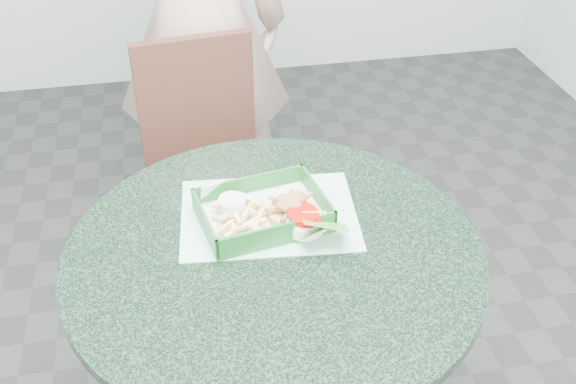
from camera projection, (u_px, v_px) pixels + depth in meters
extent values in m
cylinder|color=black|center=(276.00, 362.00, 1.75)|extent=(0.10, 0.10, 0.70)
cylinder|color=#304E3C|center=(274.00, 260.00, 1.54)|extent=(0.95, 0.95, 0.03)
cube|color=#422213|center=(207.00, 195.00, 2.23)|extent=(0.39, 0.39, 0.04)
cube|color=#422213|center=(196.00, 103.00, 2.22)|extent=(0.39, 0.04, 0.46)
cube|color=#422213|center=(167.00, 287.00, 2.21)|extent=(0.04, 0.04, 0.43)
cube|color=#422213|center=(266.00, 274.00, 2.26)|extent=(0.04, 0.04, 0.43)
cube|color=#422213|center=(162.00, 225.00, 2.47)|extent=(0.04, 0.04, 0.43)
cube|color=#422213|center=(251.00, 215.00, 2.52)|extent=(0.04, 0.04, 0.43)
cube|color=#A0E3CC|center=(269.00, 221.00, 1.63)|extent=(0.45, 0.35, 0.00)
cube|color=#1E6326|center=(263.00, 225.00, 1.61)|extent=(0.29, 0.21, 0.01)
cube|color=white|center=(263.00, 223.00, 1.61)|extent=(0.28, 0.20, 0.00)
cube|color=#1E6326|center=(256.00, 190.00, 1.67)|extent=(0.29, 0.01, 0.05)
cube|color=#1E6326|center=(270.00, 243.00, 1.51)|extent=(0.29, 0.01, 0.05)
cube|color=#1E6326|center=(321.00, 208.00, 1.62)|extent=(0.01, 0.21, 0.05)
cube|color=#1E6326|center=(203.00, 222.00, 1.57)|extent=(0.01, 0.21, 0.05)
cylinder|color=tan|center=(290.00, 224.00, 1.58)|extent=(0.11, 0.11, 0.02)
cylinder|color=white|center=(233.00, 208.00, 1.59)|extent=(0.07, 0.07, 0.03)
cylinder|color=silver|center=(233.00, 202.00, 1.58)|extent=(0.06, 0.06, 0.00)
cylinder|color=white|center=(300.00, 236.00, 1.54)|extent=(0.09, 0.09, 0.03)
torus|color=#EFEBCA|center=(300.00, 230.00, 1.53)|extent=(0.08, 0.08, 0.01)
cylinder|color=red|center=(300.00, 227.00, 1.52)|extent=(0.07, 0.07, 0.01)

